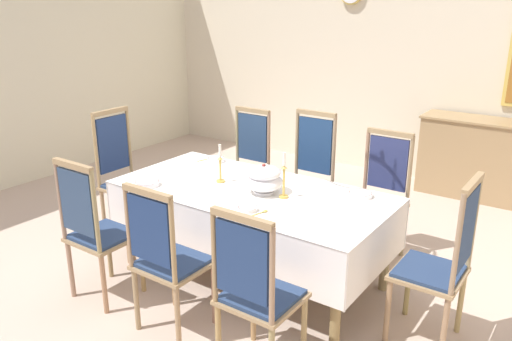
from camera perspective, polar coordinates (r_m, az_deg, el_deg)
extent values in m
cube|color=#BCA595|center=(4.32, -0.46, -11.66)|extent=(7.15, 6.37, 0.04)
cube|color=beige|center=(6.66, 16.30, 12.47)|extent=(7.15, 0.08, 3.08)
cylinder|color=#9F7856|center=(4.46, -13.96, -5.78)|extent=(0.07, 0.07, 0.71)
cylinder|color=#997D4D|center=(3.39, 8.92, -13.68)|extent=(0.07, 0.07, 0.71)
cylinder|color=#9A804C|center=(4.99, -6.81, -2.70)|extent=(0.07, 0.07, 0.71)
cylinder|color=#928057|center=(4.06, 14.25, -8.31)|extent=(0.07, 0.07, 0.71)
cube|color=#987855|center=(4.01, -0.58, -3.11)|extent=(2.01, 0.91, 0.08)
cube|color=#997C55|center=(3.99, -0.58, -2.37)|extent=(2.13, 1.03, 0.03)
cube|color=white|center=(3.98, -0.58, -2.15)|extent=(2.15, 1.05, 0.00)
cube|color=white|center=(3.69, -5.32, -7.40)|extent=(2.15, 0.00, 0.40)
cube|color=white|center=(4.46, 3.32, -2.68)|extent=(2.15, 0.00, 0.40)
cube|color=white|center=(4.72, -11.18, -1.79)|extent=(0.00, 1.05, 0.40)
cube|color=white|center=(3.60, 13.55, -8.57)|extent=(0.00, 1.05, 0.40)
cylinder|color=#967C52|center=(4.34, -15.99, -8.57)|extent=(0.04, 0.04, 0.46)
cylinder|color=#9F7E4B|center=(4.07, -12.54, -10.11)|extent=(0.04, 0.04, 0.46)
cylinder|color=#99765F|center=(4.15, -19.87, -10.25)|extent=(0.04, 0.04, 0.46)
cylinder|color=#9F7453|center=(3.88, -16.52, -12.03)|extent=(0.04, 0.04, 0.46)
cube|color=#997C55|center=(4.00, -16.55, -7.13)|extent=(0.44, 0.42, 0.03)
cube|color=navy|center=(3.99, -16.58, -6.82)|extent=(0.40, 0.38, 0.02)
cylinder|color=#94735D|center=(3.93, -20.90, -3.12)|extent=(0.03, 0.03, 0.60)
cylinder|color=#978458|center=(3.62, -17.38, -4.50)|extent=(0.03, 0.03, 0.60)
cube|color=navy|center=(3.76, -19.26, -3.36)|extent=(0.34, 0.02, 0.46)
cube|color=#997C55|center=(3.68, -19.70, 0.55)|extent=(0.40, 0.04, 0.04)
cylinder|color=#8F745B|center=(4.98, -1.06, -4.22)|extent=(0.04, 0.04, 0.46)
cylinder|color=#A17E5C|center=(5.19, -4.45, -3.28)|extent=(0.04, 0.04, 0.46)
cylinder|color=#91725F|center=(5.25, 1.27, -2.99)|extent=(0.04, 0.04, 0.46)
cylinder|color=#9A7252|center=(5.46, -2.05, -2.15)|extent=(0.04, 0.04, 0.46)
cube|color=#997C55|center=(5.13, -1.60, -0.61)|extent=(0.44, 0.42, 0.03)
cube|color=navy|center=(5.12, -1.60, -0.36)|extent=(0.40, 0.38, 0.02)
cylinder|color=#9B755C|center=(5.08, 1.42, 3.00)|extent=(0.03, 0.03, 0.62)
cylinder|color=#91845B|center=(5.29, -2.09, 3.64)|extent=(0.03, 0.03, 0.62)
cube|color=navy|center=(5.17, -0.37, 3.66)|extent=(0.34, 0.02, 0.47)
cube|color=#997C55|center=(5.11, -0.38, 6.70)|extent=(0.40, 0.04, 0.04)
cylinder|color=#96724B|center=(3.86, -9.11, -11.59)|extent=(0.04, 0.04, 0.46)
cylinder|color=#9F725D|center=(3.63, -4.67, -13.43)|extent=(0.04, 0.04, 0.46)
cylinder|color=#977C57|center=(3.65, -13.14, -13.76)|extent=(0.04, 0.04, 0.46)
cylinder|color=#9E7D59|center=(3.41, -8.68, -15.94)|extent=(0.04, 0.04, 0.46)
cube|color=#997C55|center=(3.51, -9.11, -10.27)|extent=(0.44, 0.42, 0.03)
cube|color=navy|center=(3.50, -9.13, -9.91)|extent=(0.40, 0.38, 0.02)
cylinder|color=#9E7B59|center=(3.40, -13.98, -6.11)|extent=(0.03, 0.03, 0.56)
cylinder|color=#A07F54|center=(3.14, -9.21, -7.93)|extent=(0.03, 0.03, 0.56)
cube|color=navy|center=(3.25, -11.73, -6.54)|extent=(0.34, 0.02, 0.43)
cube|color=#997C55|center=(3.16, -12.02, -2.38)|extent=(0.40, 0.04, 0.04)
cylinder|color=#947352|center=(4.62, 6.13, -6.16)|extent=(0.04, 0.04, 0.46)
cylinder|color=#9B7E5F|center=(4.80, 2.16, -5.10)|extent=(0.04, 0.04, 0.46)
cylinder|color=#9C7A53|center=(4.92, 8.19, -4.70)|extent=(0.04, 0.04, 0.46)
cylinder|color=#90805B|center=(5.08, 4.38, -3.77)|extent=(0.04, 0.04, 0.46)
cube|color=#997C55|center=(4.76, 5.29, -2.22)|extent=(0.44, 0.42, 0.03)
cube|color=navy|center=(4.75, 5.30, -1.94)|extent=(0.40, 0.38, 0.02)
cylinder|color=#967A5C|center=(4.72, 8.62, 1.98)|extent=(0.03, 0.03, 0.68)
cylinder|color=#947B58|center=(4.90, 4.56, 2.74)|extent=(0.03, 0.03, 0.68)
cube|color=navy|center=(4.80, 6.57, 2.76)|extent=(0.34, 0.02, 0.52)
cube|color=#997C55|center=(4.73, 6.70, 6.33)|extent=(0.40, 0.04, 0.04)
cylinder|color=#A27B4F|center=(3.46, -0.30, -15.14)|extent=(0.04, 0.04, 0.46)
cylinder|color=#977C4E|center=(3.30, 5.34, -17.18)|extent=(0.04, 0.04, 0.46)
cylinder|color=#A2814E|center=(3.23, -4.20, -17.99)|extent=(0.04, 0.04, 0.46)
cube|color=#997C55|center=(3.12, 0.65, -14.02)|extent=(0.44, 0.42, 0.03)
cube|color=navy|center=(3.10, 0.65, -13.64)|extent=(0.40, 0.38, 0.02)
cylinder|color=#93744C|center=(2.94, -4.65, -9.51)|extent=(0.03, 0.03, 0.57)
cylinder|color=#96765B|center=(2.73, 1.80, -11.74)|extent=(0.03, 0.03, 0.57)
cube|color=navy|center=(2.82, -1.56, -10.09)|extent=(0.34, 0.02, 0.43)
cube|color=#997C55|center=(2.70, -1.60, -5.29)|extent=(0.40, 0.04, 0.04)
cylinder|color=#997256|center=(4.36, 14.37, -8.24)|extent=(0.04, 0.04, 0.46)
cylinder|color=#A1735B|center=(4.49, 9.84, -7.11)|extent=(0.04, 0.04, 0.46)
cylinder|color=#8F815E|center=(4.67, 16.00, -6.54)|extent=(0.04, 0.04, 0.46)
cylinder|color=#9D7F57|center=(4.79, 11.72, -5.55)|extent=(0.04, 0.04, 0.46)
cube|color=#997C55|center=(4.48, 13.20, -4.02)|extent=(0.44, 0.42, 0.03)
cube|color=navy|center=(4.47, 13.22, -3.73)|extent=(0.40, 0.38, 0.02)
cylinder|color=#9A7D59|center=(4.48, 16.72, -0.05)|extent=(0.03, 0.03, 0.60)
cylinder|color=#9C7357|center=(4.61, 12.16, 0.83)|extent=(0.03, 0.03, 0.60)
cube|color=navy|center=(4.53, 14.43, 0.76)|extent=(0.34, 0.02, 0.46)
cube|color=#997C55|center=(4.46, 14.71, 4.06)|extent=(0.40, 0.04, 0.04)
cylinder|color=#937D4E|center=(5.06, -10.66, -4.15)|extent=(0.04, 0.04, 0.46)
cylinder|color=#998150|center=(4.83, -13.88, -5.52)|extent=(0.04, 0.04, 0.46)
cylinder|color=#95784E|center=(5.31, -13.40, -3.25)|extent=(0.04, 0.04, 0.46)
cylinder|color=#9E805D|center=(5.09, -16.57, -4.50)|extent=(0.04, 0.04, 0.46)
cube|color=#997C55|center=(4.98, -13.83, -1.75)|extent=(0.42, 0.44, 0.03)
cube|color=navy|center=(4.97, -13.86, -1.49)|extent=(0.38, 0.40, 0.02)
cylinder|color=#987A4F|center=(5.14, -13.92, 3.00)|extent=(0.03, 0.03, 0.68)
cylinder|color=#A38356|center=(4.90, -17.32, 1.97)|extent=(0.03, 0.03, 0.68)
cube|color=navy|center=(5.01, -15.61, 2.87)|extent=(0.02, 0.34, 0.52)
cube|color=#997C55|center=(4.94, -15.92, 6.32)|extent=(0.04, 0.40, 0.04)
cylinder|color=#977453|center=(3.55, 14.39, -14.86)|extent=(0.04, 0.04, 0.46)
cylinder|color=#978550|center=(3.86, 16.50, -12.15)|extent=(0.04, 0.04, 0.46)
cylinder|color=#957456|center=(3.47, 20.15, -16.33)|extent=(0.04, 0.04, 0.46)
cylinder|color=#9C8554|center=(3.79, 21.76, -13.40)|extent=(0.04, 0.04, 0.46)
cube|color=#997C55|center=(3.54, 18.60, -10.80)|extent=(0.42, 0.44, 0.03)
cube|color=navy|center=(3.53, 18.65, -10.46)|extent=(0.38, 0.40, 0.02)
cylinder|color=#93775C|center=(3.18, 21.43, -7.79)|extent=(0.03, 0.03, 0.64)
cylinder|color=#95835D|center=(3.54, 23.04, -5.38)|extent=(0.03, 0.03, 0.64)
cube|color=navy|center=(3.35, 22.35, -6.02)|extent=(0.02, 0.34, 0.49)
cube|color=#997C55|center=(3.24, 22.96, -1.35)|extent=(0.04, 0.40, 0.04)
cylinder|color=white|center=(3.91, 0.86, -2.34)|extent=(0.16, 0.16, 0.02)
ellipsoid|color=white|center=(3.89, 0.86, -1.29)|extent=(0.29, 0.29, 0.13)
ellipsoid|color=white|center=(3.86, 0.87, -0.23)|extent=(0.26, 0.26, 0.10)
sphere|color=maroon|center=(3.85, 0.87, 0.57)|extent=(0.03, 0.03, 0.03)
cylinder|color=gold|center=(4.15, -3.95, -1.17)|extent=(0.07, 0.07, 0.02)
cylinder|color=gold|center=(4.12, -3.98, 0.12)|extent=(0.02, 0.02, 0.18)
cone|color=gold|center=(4.09, -4.01, 1.41)|extent=(0.04, 0.04, 0.02)
cylinder|color=silver|center=(4.07, -4.03, 2.22)|extent=(0.02, 0.02, 0.10)
cylinder|color=gold|center=(3.82, 3.08, -2.91)|extent=(0.07, 0.07, 0.02)
cylinder|color=gold|center=(3.78, 3.11, -1.26)|extent=(0.02, 0.02, 0.22)
cone|color=gold|center=(3.75, 3.14, 0.40)|extent=(0.04, 0.04, 0.02)
cylinder|color=silver|center=(3.73, 3.15, 1.28)|extent=(0.02, 0.02, 0.10)
cylinder|color=white|center=(3.59, -0.91, -4.25)|extent=(0.14, 0.14, 0.03)
cylinder|color=white|center=(3.59, -0.91, -4.19)|extent=(0.12, 0.12, 0.02)
torus|color=maroon|center=(3.59, -0.91, -4.09)|extent=(0.14, 0.14, 0.01)
cylinder|color=white|center=(4.67, -4.45, 1.21)|extent=(0.16, 0.16, 0.04)
cylinder|color=white|center=(4.67, -4.46, 1.28)|extent=(0.13, 0.13, 0.03)
torus|color=maroon|center=(4.67, -4.46, 1.40)|extent=(0.15, 0.15, 0.01)
cylinder|color=white|center=(4.15, -12.01, -1.39)|extent=(0.20, 0.20, 0.04)
cylinder|color=white|center=(4.15, -12.02, -1.32)|extent=(0.16, 0.16, 0.03)
torus|color=maroon|center=(4.15, -12.03, -1.19)|extent=(0.19, 0.19, 0.01)
cylinder|color=white|center=(3.91, 11.52, -2.62)|extent=(0.18, 0.18, 0.03)
cylinder|color=white|center=(3.91, 11.52, -2.55)|extent=(0.15, 0.15, 0.02)
torus|color=maroon|center=(3.91, 11.53, -2.43)|extent=(0.17, 0.17, 0.01)
cube|color=gold|center=(3.52, -0.02, -4.90)|extent=(0.04, 0.14, 0.00)
ellipsoid|color=gold|center=(3.57, 1.01, -4.52)|extent=(0.03, 0.05, 0.01)
cube|color=gold|center=(4.73, -5.82, 1.18)|extent=(0.05, 0.14, 0.00)
ellipsoid|color=gold|center=(4.77, -4.98, 1.39)|extent=(0.03, 0.05, 0.01)
cube|color=#997C55|center=(6.27, 24.14, 0.98)|extent=(1.40, 0.44, 0.88)
cube|color=#997C53|center=(6.16, 24.68, 4.99)|extent=(1.44, 0.48, 0.02)
cube|color=#A27E5A|center=(6.55, 21.58, 2.00)|extent=(0.59, 0.01, 0.70)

